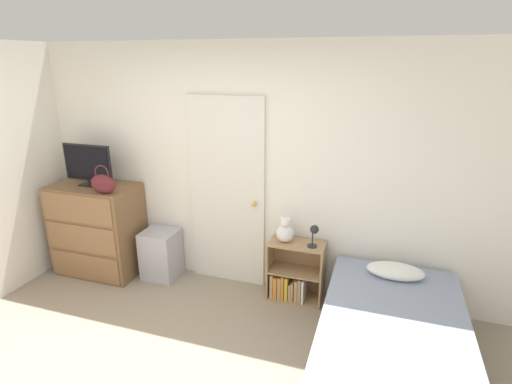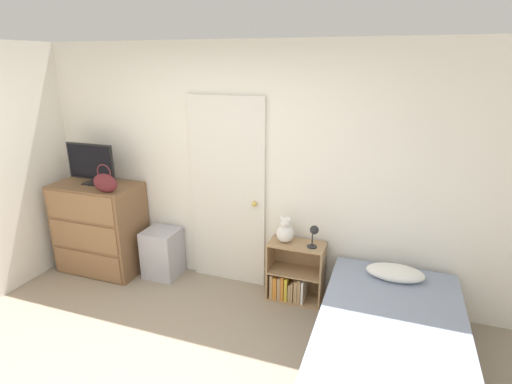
# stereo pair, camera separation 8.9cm
# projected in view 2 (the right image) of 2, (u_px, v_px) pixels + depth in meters

# --- Properties ---
(wall_back) EXTENTS (10.00, 0.06, 2.55)m
(wall_back) POSITION_uv_depth(u_px,v_px,m) (237.00, 169.00, 4.16)
(wall_back) COLOR white
(wall_back) RESTS_ON ground_plane
(door_closed) EXTENTS (0.84, 0.09, 2.03)m
(door_closed) POSITION_uv_depth(u_px,v_px,m) (228.00, 193.00, 4.22)
(door_closed) COLOR silver
(door_closed) RESTS_ON ground_plane
(dresser) EXTENTS (0.95, 0.56, 1.04)m
(dresser) POSITION_uv_depth(u_px,v_px,m) (101.00, 227.00, 4.60)
(dresser) COLOR brown
(dresser) RESTS_ON ground_plane
(tv) EXTENTS (0.59, 0.16, 0.46)m
(tv) POSITION_uv_depth(u_px,v_px,m) (91.00, 163.00, 4.38)
(tv) COLOR black
(tv) RESTS_ON dresser
(handbag) EXTENTS (0.29, 0.10, 0.30)m
(handbag) POSITION_uv_depth(u_px,v_px,m) (105.00, 182.00, 4.14)
(handbag) COLOR #591E23
(handbag) RESTS_ON dresser
(storage_bin) EXTENTS (0.38, 0.36, 0.55)m
(storage_bin) POSITION_uv_depth(u_px,v_px,m) (163.00, 253.00, 4.53)
(storage_bin) COLOR #ADADB7
(storage_bin) RESTS_ON ground_plane
(bookshelf) EXTENTS (0.56, 0.29, 0.63)m
(bookshelf) POSITION_uv_depth(u_px,v_px,m) (292.00, 277.00, 4.09)
(bookshelf) COLOR tan
(bookshelf) RESTS_ON ground_plane
(teddy_bear) EXTENTS (0.18, 0.18, 0.27)m
(teddy_bear) POSITION_uv_depth(u_px,v_px,m) (285.00, 231.00, 3.97)
(teddy_bear) COLOR silver
(teddy_bear) RESTS_ON bookshelf
(desk_lamp) EXTENTS (0.11, 0.10, 0.23)m
(desk_lamp) POSITION_uv_depth(u_px,v_px,m) (314.00, 233.00, 3.82)
(desk_lamp) COLOR #262628
(desk_lamp) RESTS_ON bookshelf
(bed) EXTENTS (1.12, 1.87, 0.60)m
(bed) POSITION_uv_depth(u_px,v_px,m) (389.00, 347.00, 3.09)
(bed) COLOR #996B47
(bed) RESTS_ON ground_plane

